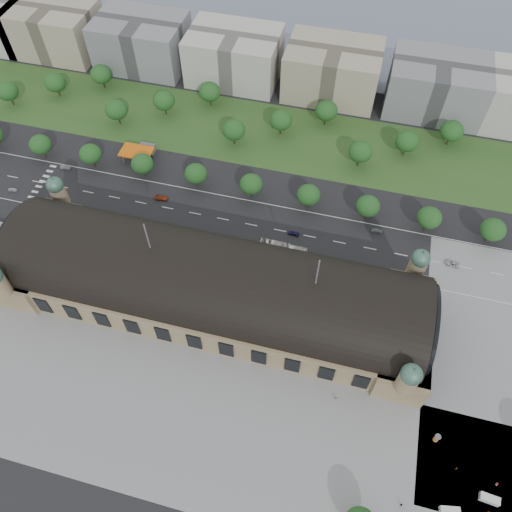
% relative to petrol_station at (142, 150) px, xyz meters
% --- Properties ---
extents(ground, '(900.00, 900.00, 0.00)m').
position_rel_petrol_station_xyz_m(ground, '(53.91, -65.28, -2.95)').
color(ground, black).
rests_on(ground, ground).
extents(station, '(150.00, 48.40, 44.30)m').
position_rel_petrol_station_xyz_m(station, '(53.91, -65.28, 7.33)').
color(station, tan).
rests_on(station, ground).
extents(plaza_south, '(190.00, 48.00, 0.12)m').
position_rel_petrol_station_xyz_m(plaza_south, '(63.91, -109.28, -2.95)').
color(plaza_south, gray).
rests_on(plaza_south, ground).
extents(plaza_east, '(56.00, 100.00, 0.12)m').
position_rel_petrol_station_xyz_m(plaza_east, '(156.91, -65.28, -2.95)').
color(plaza_east, gray).
rests_on(plaza_east, ground).
extents(road_slab, '(260.00, 26.00, 0.10)m').
position_rel_petrol_station_xyz_m(road_slab, '(33.91, -27.28, -2.95)').
color(road_slab, black).
rests_on(road_slab, ground).
extents(grass_belt, '(300.00, 45.00, 0.10)m').
position_rel_petrol_station_xyz_m(grass_belt, '(38.91, 27.72, -2.95)').
color(grass_belt, '#2B5321').
rests_on(grass_belt, ground).
extents(petrol_station, '(14.00, 13.00, 5.05)m').
position_rel_petrol_station_xyz_m(petrol_station, '(0.00, 0.00, 0.00)').
color(petrol_station, '#DC610C').
rests_on(petrol_station, ground).
extents(office_1, '(45.00, 32.00, 24.00)m').
position_rel_petrol_station_xyz_m(office_1, '(-76.09, 67.72, 9.05)').
color(office_1, tan).
rests_on(office_1, ground).
extents(office_2, '(45.00, 32.00, 24.00)m').
position_rel_petrol_station_xyz_m(office_2, '(-26.09, 67.72, 9.05)').
color(office_2, gray).
rests_on(office_2, ground).
extents(office_3, '(45.00, 32.00, 24.00)m').
position_rel_petrol_station_xyz_m(office_3, '(23.91, 67.72, 9.05)').
color(office_3, '#B4B1AB').
rests_on(office_3, ground).
extents(office_4, '(45.00, 32.00, 24.00)m').
position_rel_petrol_station_xyz_m(office_4, '(73.91, 67.72, 9.05)').
color(office_4, tan).
rests_on(office_4, ground).
extents(office_5, '(45.00, 32.00, 24.00)m').
position_rel_petrol_station_xyz_m(office_5, '(123.91, 67.72, 9.05)').
color(office_5, gray).
rests_on(office_5, ground).
extents(tree_row_1, '(9.60, 9.60, 11.52)m').
position_rel_petrol_station_xyz_m(tree_row_1, '(-42.09, -12.28, 4.48)').
color(tree_row_1, '#2D2116').
rests_on(tree_row_1, ground).
extents(tree_row_2, '(9.60, 9.60, 11.52)m').
position_rel_petrol_station_xyz_m(tree_row_2, '(-18.09, -12.28, 4.48)').
color(tree_row_2, '#2D2116').
rests_on(tree_row_2, ground).
extents(tree_row_3, '(9.60, 9.60, 11.52)m').
position_rel_petrol_station_xyz_m(tree_row_3, '(5.91, -12.28, 4.48)').
color(tree_row_3, '#2D2116').
rests_on(tree_row_3, ground).
extents(tree_row_4, '(9.60, 9.60, 11.52)m').
position_rel_petrol_station_xyz_m(tree_row_4, '(29.91, -12.28, 4.48)').
color(tree_row_4, '#2D2116').
rests_on(tree_row_4, ground).
extents(tree_row_5, '(9.60, 9.60, 11.52)m').
position_rel_petrol_station_xyz_m(tree_row_5, '(53.91, -12.28, 4.48)').
color(tree_row_5, '#2D2116').
rests_on(tree_row_5, ground).
extents(tree_row_6, '(9.60, 9.60, 11.52)m').
position_rel_petrol_station_xyz_m(tree_row_6, '(77.91, -12.28, 4.48)').
color(tree_row_6, '#2D2116').
rests_on(tree_row_6, ground).
extents(tree_row_7, '(9.60, 9.60, 11.52)m').
position_rel_petrol_station_xyz_m(tree_row_7, '(101.91, -12.28, 4.48)').
color(tree_row_7, '#2D2116').
rests_on(tree_row_7, ground).
extents(tree_row_8, '(9.60, 9.60, 11.52)m').
position_rel_petrol_station_xyz_m(tree_row_8, '(125.91, -12.28, 4.48)').
color(tree_row_8, '#2D2116').
rests_on(tree_row_8, ground).
extents(tree_row_9, '(9.60, 9.60, 11.52)m').
position_rel_petrol_station_xyz_m(tree_row_9, '(149.91, -12.28, 4.48)').
color(tree_row_9, '#2D2116').
rests_on(tree_row_9, ground).
extents(tree_belt_0, '(10.40, 10.40, 12.48)m').
position_rel_petrol_station_xyz_m(tree_belt_0, '(-76.09, 17.72, 5.10)').
color(tree_belt_0, '#2D2116').
rests_on(tree_belt_0, ground).
extents(tree_belt_1, '(10.40, 10.40, 12.48)m').
position_rel_petrol_station_xyz_m(tree_belt_1, '(-57.09, 29.72, 5.10)').
color(tree_belt_1, '#2D2116').
rests_on(tree_belt_1, ground).
extents(tree_belt_2, '(10.40, 10.40, 12.48)m').
position_rel_petrol_station_xyz_m(tree_belt_2, '(-38.09, 41.72, 5.10)').
color(tree_belt_2, '#2D2116').
rests_on(tree_belt_2, ground).
extents(tree_belt_3, '(10.40, 10.40, 12.48)m').
position_rel_petrol_station_xyz_m(tree_belt_3, '(-19.09, 17.72, 5.10)').
color(tree_belt_3, '#2D2116').
rests_on(tree_belt_3, ground).
extents(tree_belt_4, '(10.40, 10.40, 12.48)m').
position_rel_petrol_station_xyz_m(tree_belt_4, '(-0.09, 29.72, 5.10)').
color(tree_belt_4, '#2D2116').
rests_on(tree_belt_4, ground).
extents(tree_belt_5, '(10.40, 10.40, 12.48)m').
position_rel_petrol_station_xyz_m(tree_belt_5, '(18.91, 41.72, 5.10)').
color(tree_belt_5, '#2D2116').
rests_on(tree_belt_5, ground).
extents(tree_belt_6, '(10.40, 10.40, 12.48)m').
position_rel_petrol_station_xyz_m(tree_belt_6, '(37.91, 17.72, 5.10)').
color(tree_belt_6, '#2D2116').
rests_on(tree_belt_6, ground).
extents(tree_belt_7, '(10.40, 10.40, 12.48)m').
position_rel_petrol_station_xyz_m(tree_belt_7, '(56.91, 29.72, 5.10)').
color(tree_belt_7, '#2D2116').
rests_on(tree_belt_7, ground).
extents(tree_belt_8, '(10.40, 10.40, 12.48)m').
position_rel_petrol_station_xyz_m(tree_belt_8, '(75.91, 41.72, 5.10)').
color(tree_belt_8, '#2D2116').
rests_on(tree_belt_8, ground).
extents(tree_belt_9, '(10.40, 10.40, 12.48)m').
position_rel_petrol_station_xyz_m(tree_belt_9, '(94.91, 17.72, 5.10)').
color(tree_belt_9, '#2D2116').
rests_on(tree_belt_9, ground).
extents(tree_belt_10, '(10.40, 10.40, 12.48)m').
position_rel_petrol_station_xyz_m(tree_belt_10, '(113.91, 29.72, 5.10)').
color(tree_belt_10, '#2D2116').
rests_on(tree_belt_10, ground).
extents(tree_belt_11, '(10.40, 10.40, 12.48)m').
position_rel_petrol_station_xyz_m(tree_belt_11, '(132.91, 41.72, 5.10)').
color(tree_belt_11, '#2D2116').
rests_on(tree_belt_11, ground).
extents(traffic_car_0, '(4.13, 2.05, 1.35)m').
position_rel_petrol_station_xyz_m(traffic_car_0, '(-45.62, -34.60, -2.27)').
color(traffic_car_0, '#B9B8BB').
rests_on(traffic_car_0, ground).
extents(traffic_car_1, '(4.47, 1.56, 1.47)m').
position_rel_petrol_station_xyz_m(traffic_car_1, '(-30.08, -16.73, -2.21)').
color(traffic_car_1, gray).
rests_on(traffic_car_1, ground).
extents(traffic_car_2, '(5.77, 2.67, 1.60)m').
position_rel_petrol_station_xyz_m(traffic_car_2, '(-15.97, -38.12, -2.15)').
color(traffic_car_2, black).
rests_on(traffic_car_2, ground).
extents(traffic_car_3, '(5.86, 3.01, 1.63)m').
position_rel_petrol_station_xyz_m(traffic_car_3, '(17.78, -23.26, -2.14)').
color(traffic_car_3, maroon).
rests_on(traffic_car_3, ground).
extents(traffic_car_4, '(4.66, 2.25, 1.54)m').
position_rel_petrol_station_xyz_m(traffic_car_4, '(75.40, -27.94, -2.18)').
color(traffic_car_4, '#1B1946').
rests_on(traffic_car_4, ground).
extents(traffic_car_5, '(4.43, 1.88, 1.42)m').
position_rel_petrol_station_xyz_m(traffic_car_5, '(107.54, -18.33, -2.24)').
color(traffic_car_5, '#4F5256').
rests_on(traffic_car_5, ground).
extents(traffic_car_6, '(5.63, 3.17, 1.49)m').
position_rel_petrol_station_xyz_m(traffic_car_6, '(136.97, -27.17, -2.21)').
color(traffic_car_6, silver).
rests_on(traffic_car_6, ground).
extents(parked_car_0, '(4.94, 3.20, 1.54)m').
position_rel_petrol_station_xyz_m(parked_car_0, '(-4.14, -43.43, -2.18)').
color(parked_car_0, black).
rests_on(parked_car_0, ground).
extents(parked_car_1, '(6.37, 5.54, 1.63)m').
position_rel_petrol_station_xyz_m(parked_car_1, '(-9.78, -42.25, -2.13)').
color(parked_car_1, maroon).
rests_on(parked_car_1, ground).
extents(parked_car_2, '(4.79, 3.91, 1.31)m').
position_rel_petrol_station_xyz_m(parked_car_2, '(9.16, -44.28, -2.30)').
color(parked_car_2, '#1B2A4C').
rests_on(parked_car_2, ground).
extents(parked_car_3, '(4.42, 3.48, 1.41)m').
position_rel_petrol_station_xyz_m(parked_car_3, '(20.23, -44.28, -2.24)').
color(parked_car_3, '#5C5F64').
rests_on(parked_car_3, ground).
extents(parked_car_4, '(4.80, 3.61, 1.51)m').
position_rel_petrol_station_xyz_m(parked_car_4, '(8.71, -41.88, -2.19)').
color(parked_car_4, silver).
rests_on(parked_car_4, ground).
extents(parked_car_5, '(5.13, 3.98, 1.29)m').
position_rel_petrol_station_xyz_m(parked_car_5, '(32.04, -40.28, -2.30)').
color(parked_car_5, gray).
rests_on(parked_car_5, ground).
extents(parked_car_6, '(5.07, 3.67, 1.36)m').
position_rel_petrol_station_xyz_m(parked_car_6, '(12.09, -44.23, -2.27)').
color(parked_car_6, black).
rests_on(parked_car_6, ground).
extents(bus_west, '(10.87, 2.56, 3.03)m').
position_rel_petrol_station_xyz_m(bus_west, '(46.82, -38.28, -1.44)').
color(bus_west, '#AC2C1B').
rests_on(bus_west, ground).
extents(bus_mid, '(12.08, 2.86, 3.36)m').
position_rel_petrol_station_xyz_m(bus_mid, '(69.82, -36.35, -1.27)').
color(bus_mid, silver).
rests_on(bus_mid, ground).
extents(bus_east, '(11.85, 2.87, 3.29)m').
position_rel_petrol_station_xyz_m(bus_east, '(77.81, -36.82, -1.30)').
color(bus_east, silver).
rests_on(bus_east, ground).
extents(van_east, '(5.60, 2.68, 2.35)m').
position_rel_petrol_station_xyz_m(van_east, '(149.02, -108.64, -1.83)').
color(van_east, silver).
rests_on(van_east, ground).
extents(van_south, '(5.72, 3.13, 2.35)m').
position_rel_petrol_station_xyz_m(van_south, '(138.23, -114.68, -1.83)').
color(van_south, silver).
rests_on(van_south, ground).
extents(advertising_column, '(1.84, 1.84, 3.49)m').
position_rel_petrol_station_xyz_m(advertising_column, '(133.91, -95.44, -1.14)').
color(advertising_column, red).
rests_on(advertising_column, ground).
extents(pedestrian_0, '(1.02, 0.83, 1.82)m').
position_rel_petrol_station_xyz_m(pedestrian_0, '(102.46, -90.60, -2.04)').
color(pedestrian_0, gray).
rests_on(pedestrian_0, ground).
extents(pedestrian_1, '(0.76, 0.82, 1.88)m').
position_rel_petrol_station_xyz_m(pedestrian_1, '(140.12, -102.58, -2.01)').
color(pedestrian_1, gray).
rests_on(pedestrian_1, ground).
extents(pedestrian_3, '(1.20, 0.74, 1.91)m').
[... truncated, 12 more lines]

